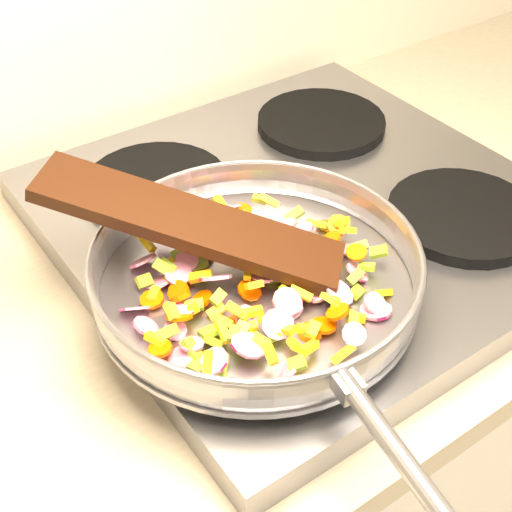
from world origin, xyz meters
TOP-DOWN VIEW (x-y plane):
  - cooktop at (-0.70, 1.67)m, footprint 0.60×0.60m
  - grate_fl at (-0.84, 1.52)m, footprint 0.19×0.19m
  - grate_fr at (-0.56, 1.52)m, footprint 0.19×0.19m
  - grate_bl at (-0.84, 1.81)m, footprint 0.19×0.19m
  - grate_br at (-0.56, 1.81)m, footprint 0.19×0.19m
  - saute_pan at (-0.85, 1.56)m, footprint 0.39×0.55m
  - vegetable_heap at (-0.86, 1.55)m, footprint 0.29×0.29m
  - wooden_spatula at (-0.89, 1.63)m, footprint 0.28×0.29m

SIDE VIEW (x-z plane):
  - cooktop at x=-0.70m, z-range 0.90..0.94m
  - grate_fl at x=-0.84m, z-range 0.94..0.96m
  - grate_fr at x=-0.56m, z-range 0.94..0.96m
  - grate_bl at x=-0.84m, z-range 0.94..0.96m
  - grate_br at x=-0.56m, z-range 0.94..0.96m
  - vegetable_heap at x=-0.86m, z-range 0.95..1.00m
  - saute_pan at x=-0.85m, z-range 0.96..1.01m
  - wooden_spatula at x=-0.89m, z-range 0.97..1.07m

